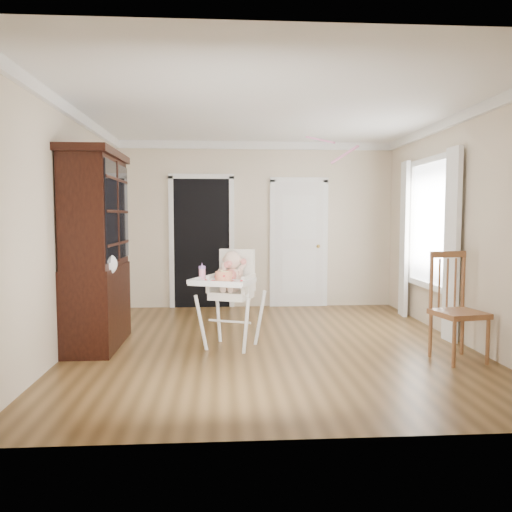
{
  "coord_description": "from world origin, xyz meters",
  "views": [
    {
      "loc": [
        -0.55,
        -5.69,
        1.48
      ],
      "look_at": [
        -0.19,
        -0.2,
        1.05
      ],
      "focal_mm": 35.0,
      "sensor_mm": 36.0,
      "label": 1
    }
  ],
  "objects": [
    {
      "name": "baby",
      "position": [
        -0.45,
        -0.08,
        0.85
      ],
      "size": [
        0.3,
        0.31,
        0.48
      ],
      "rotation": [
        0.0,
        0.0,
        -0.39
      ],
      "color": "beige",
      "rests_on": "high_chair"
    },
    {
      "name": "dining_chair",
      "position": [
        1.86,
        -0.75,
        0.52
      ],
      "size": [
        0.54,
        0.54,
        1.12
      ],
      "rotation": [
        0.0,
        0.0,
        0.19
      ],
      "color": "brown",
      "rests_on": "floor"
    },
    {
      "name": "sippy_cup",
      "position": [
        -0.79,
        -0.12,
        0.87
      ],
      "size": [
        0.08,
        0.08,
        0.19
      ],
      "rotation": [
        0.0,
        0.0,
        -0.39
      ],
      "color": "pink",
      "rests_on": "high_chair"
    },
    {
      "name": "doorway",
      "position": [
        -0.9,
        2.48,
        1.11
      ],
      "size": [
        1.06,
        0.05,
        2.22
      ],
      "color": "black",
      "rests_on": "wall_back"
    },
    {
      "name": "wall_right",
      "position": [
        2.25,
        0.0,
        1.35
      ],
      "size": [
        0.0,
        5.0,
        5.0
      ],
      "primitive_type": "plane",
      "rotation": [
        1.57,
        0.0,
        -1.57
      ],
      "color": "beige",
      "rests_on": "floor"
    },
    {
      "name": "ceiling",
      "position": [
        0.0,
        0.0,
        2.7
      ],
      "size": [
        5.0,
        5.0,
        0.0
      ],
      "primitive_type": "plane",
      "rotation": [
        3.14,
        0.0,
        0.0
      ],
      "color": "white",
      "rests_on": "wall_back"
    },
    {
      "name": "closet_door",
      "position": [
        0.7,
        2.48,
        1.02
      ],
      "size": [
        0.96,
        0.09,
        2.13
      ],
      "color": "white",
      "rests_on": "wall_back"
    },
    {
      "name": "floor",
      "position": [
        0.0,
        0.0,
        0.0
      ],
      "size": [
        5.0,
        5.0,
        0.0
      ],
      "primitive_type": "plane",
      "color": "#50381B",
      "rests_on": "ground"
    },
    {
      "name": "window_right",
      "position": [
        2.18,
        0.8,
        1.29
      ],
      "size": [
        0.13,
        1.84,
        2.3
      ],
      "color": "white",
      "rests_on": "wall_right"
    },
    {
      "name": "wall_left",
      "position": [
        -2.25,
        0.0,
        1.35
      ],
      "size": [
        0.0,
        5.0,
        5.0
      ],
      "primitive_type": "plane",
      "rotation": [
        1.57,
        0.0,
        1.57
      ],
      "color": "beige",
      "rests_on": "floor"
    },
    {
      "name": "streamer",
      "position": [
        0.61,
        0.3,
        2.41
      ],
      "size": [
        0.28,
        0.43,
        0.15
      ],
      "primitive_type": null,
      "rotation": [
        0.26,
        0.0,
        0.56
      ],
      "color": "pink",
      "rests_on": "ceiling"
    },
    {
      "name": "crown_molding",
      "position": [
        0.0,
        0.0,
        2.64
      ],
      "size": [
        4.5,
        5.0,
        0.12
      ],
      "primitive_type": null,
      "color": "white",
      "rests_on": "ceiling"
    },
    {
      "name": "wall_back",
      "position": [
        0.0,
        2.5,
        1.35
      ],
      "size": [
        4.5,
        0.0,
        4.5
      ],
      "primitive_type": "plane",
      "rotation": [
        1.57,
        0.0,
        0.0
      ],
      "color": "beige",
      "rests_on": "floor"
    },
    {
      "name": "china_cabinet",
      "position": [
        -1.99,
        0.06,
        1.11
      ],
      "size": [
        0.59,
        1.32,
        2.22
      ],
      "color": "black",
      "rests_on": "floor"
    },
    {
      "name": "high_chair",
      "position": [
        -0.46,
        -0.1,
        0.7
      ],
      "size": [
        0.89,
        0.98,
        1.14
      ],
      "rotation": [
        0.0,
        0.0,
        -0.39
      ],
      "color": "white",
      "rests_on": "floor"
    },
    {
      "name": "cake",
      "position": [
        -0.54,
        -0.35,
        0.84
      ],
      "size": [
        0.24,
        0.24,
        0.11
      ],
      "color": "silver",
      "rests_on": "high_chair"
    }
  ]
}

